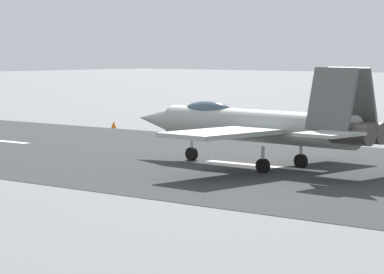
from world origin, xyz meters
The scene contains 5 objects.
ground_plane centered at (0.00, 0.00, 0.00)m, with size 400.00×400.00×0.00m, color slate.
runway_strip centered at (-0.02, 0.00, 0.01)m, with size 240.00×26.00×0.02m.
fighter_jet centered at (0.87, 0.76, 2.36)m, with size 17.57×14.10×5.56m.
marker_cone_mid centered at (9.82, -13.49, 0.28)m, with size 0.44×0.44×0.55m, color orange.
marker_cone_far centered at (26.30, -13.49, 0.28)m, with size 0.44×0.44×0.55m, color orange.
Camera 1 is at (-31.20, 43.71, 6.45)m, focal length 92.21 mm.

